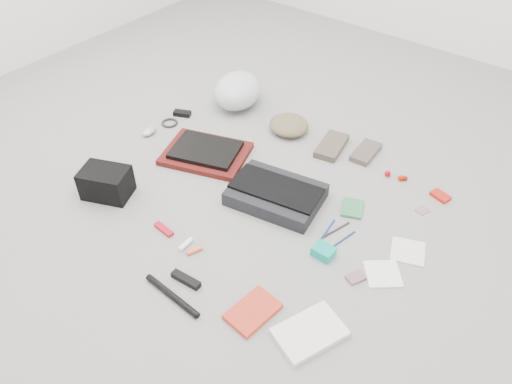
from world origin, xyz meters
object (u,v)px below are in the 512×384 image
Objects in this scene: accordion_wallet at (323,251)px; book_red at (253,311)px; laptop at (206,150)px; camera_bag at (106,183)px; messenger_bag at (276,195)px; bike_helmet at (237,91)px.

book_red is at bearing -97.42° from accordion_wallet.
camera_bag reaches higher than laptop.
messenger_bag is 0.78m from camera_bag.
messenger_bag reaches higher than laptop.
laptop is 1.53× the size of camera_bag.
camera_bag is at bearing -163.27° from accordion_wallet.
book_red is (0.78, -0.60, -0.03)m from laptop.
bike_helmet is (-0.66, 0.52, 0.06)m from messenger_bag.
messenger_bag reaches higher than accordion_wallet.
camera_bag is (-0.64, -0.45, 0.04)m from messenger_bag.
bike_helmet reaches higher than messenger_bag.
bike_helmet is 1.22m from accordion_wallet.
accordion_wallet is (0.99, 0.30, -0.05)m from camera_bag.
accordion_wallet reaches higher than book_red.
bike_helmet is 1.44m from book_red.
camera_bag reaches higher than messenger_bag.
messenger_bag is 0.38m from accordion_wallet.
laptop is at bearing 148.61° from book_red.
messenger_bag is 0.62m from book_red.
bike_helmet is 0.97m from camera_bag.
camera_bag reaches higher than accordion_wallet.
accordion_wallet is (0.05, 0.40, 0.01)m from book_red.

